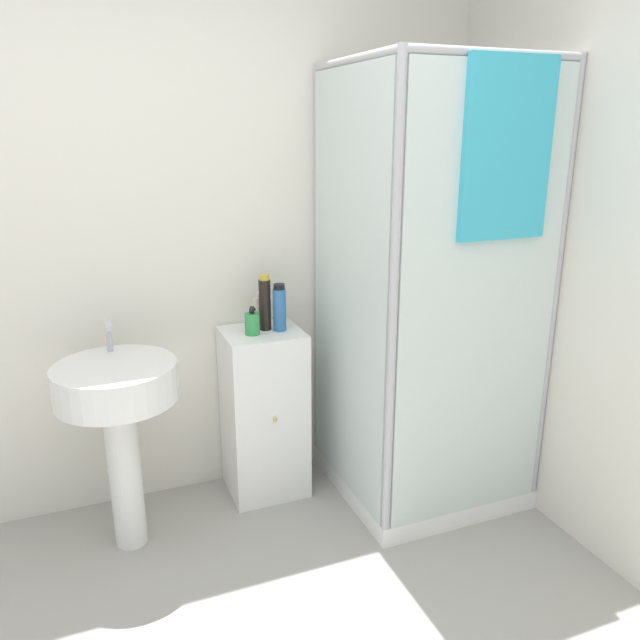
# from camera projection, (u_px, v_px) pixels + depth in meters

# --- Properties ---
(wall_back) EXTENTS (6.40, 0.06, 2.50)m
(wall_back) POSITION_uv_depth(u_px,v_px,m) (129.00, 241.00, 2.74)
(wall_back) COLOR silver
(wall_back) RESTS_ON ground_plane
(shower_enclosure) EXTENTS (0.81, 0.84, 2.00)m
(shower_enclosure) POSITION_uv_depth(u_px,v_px,m) (422.00, 381.00, 2.90)
(shower_enclosure) COLOR white
(shower_enclosure) RESTS_ON ground_plane
(vanity_cabinet) EXTENTS (0.36, 0.35, 0.82)m
(vanity_cabinet) POSITION_uv_depth(u_px,v_px,m) (264.00, 413.00, 3.00)
(vanity_cabinet) COLOR white
(vanity_cabinet) RESTS_ON ground_plane
(sink) EXTENTS (0.49, 0.49, 0.96)m
(sink) POSITION_uv_depth(u_px,v_px,m) (118.00, 406.00, 2.53)
(sink) COLOR white
(sink) RESTS_ON ground_plane
(soap_dispenser) EXTENTS (0.07, 0.07, 0.13)m
(soap_dispenser) POSITION_uv_depth(u_px,v_px,m) (252.00, 323.00, 2.82)
(soap_dispenser) COLOR green
(soap_dispenser) RESTS_ON vanity_cabinet
(shampoo_bottle_tall_black) EXTENTS (0.05, 0.05, 0.26)m
(shampoo_bottle_tall_black) POSITION_uv_depth(u_px,v_px,m) (265.00, 303.00, 2.87)
(shampoo_bottle_tall_black) COLOR black
(shampoo_bottle_tall_black) RESTS_ON vanity_cabinet
(shampoo_bottle_blue) EXTENTS (0.06, 0.06, 0.22)m
(shampoo_bottle_blue) POSITION_uv_depth(u_px,v_px,m) (280.00, 308.00, 2.86)
(shampoo_bottle_blue) COLOR #2D66A3
(shampoo_bottle_blue) RESTS_ON vanity_cabinet
(lotion_bottle_white) EXTENTS (0.05, 0.05, 0.17)m
(lotion_bottle_white) POSITION_uv_depth(u_px,v_px,m) (259.00, 311.00, 2.94)
(lotion_bottle_white) COLOR beige
(lotion_bottle_white) RESTS_ON vanity_cabinet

